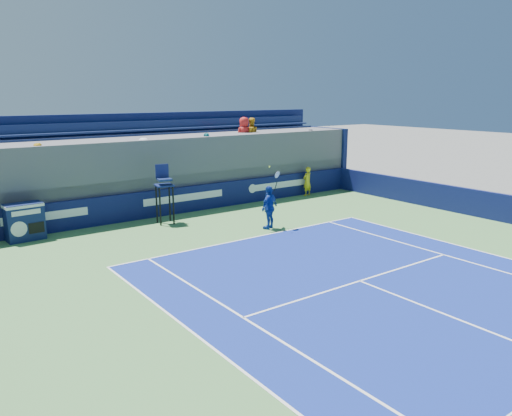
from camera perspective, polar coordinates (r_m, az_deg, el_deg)
ball_person at (r=26.71m, az=5.87°, el=3.06°), size 0.62×0.46×1.54m
back_hoarding at (r=22.97m, az=-8.27°, el=0.93°), size 20.40×0.21×1.20m
match_clock at (r=20.28m, az=-24.95°, el=-1.33°), size 1.36×0.81×1.40m
umpire_chair at (r=21.01m, az=-10.46°, el=2.31°), size 0.82×0.82×2.48m
tennis_player at (r=19.91m, az=1.55°, el=0.09°), size 1.11×0.77×2.57m
stadium_seating at (r=24.56m, az=-10.57°, el=4.56°), size 21.00×4.05×4.40m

